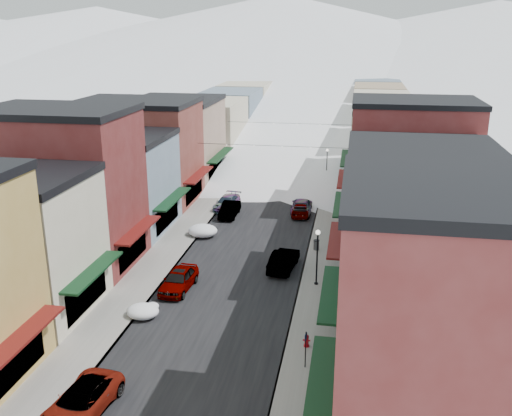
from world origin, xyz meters
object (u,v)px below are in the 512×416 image
at_px(fire_hydrant, 307,341).
at_px(trash_can, 316,245).
at_px(car_dark_hatch, 230,210).
at_px(car_white_suv, 81,402).
at_px(car_silver_sedan, 179,279).
at_px(car_green_sedan, 284,260).
at_px(streetlamp_near, 317,250).

bearing_deg(fire_hydrant, trash_can, 92.02).
bearing_deg(car_dark_hatch, car_white_suv, -91.22).
height_order(car_dark_hatch, fire_hydrant, car_dark_hatch).
bearing_deg(car_silver_sedan, car_dark_hatch, 93.35).
distance_m(car_green_sedan, fire_hydrant, 11.69).
height_order(car_dark_hatch, streetlamp_near, streetlamp_near).
xyz_separation_m(car_white_suv, car_silver_sedan, (0.52, 14.30, 0.07)).
relative_size(car_silver_sedan, car_green_sedan, 0.98).
bearing_deg(trash_can, car_dark_hatch, 139.43).
xyz_separation_m(car_silver_sedan, streetlamp_near, (9.75, 2.31, 2.03)).
bearing_deg(car_green_sedan, trash_can, -112.22).
xyz_separation_m(fire_hydrant, streetlamp_near, (-0.06, 8.70, 2.31)).
bearing_deg(car_dark_hatch, streetlamp_near, -56.73).
bearing_deg(trash_can, car_white_suv, -112.70).
xyz_separation_m(car_silver_sedan, fire_hydrant, (9.81, -6.40, -0.28)).
xyz_separation_m(car_silver_sedan, car_dark_hatch, (0.00, 17.02, -0.06)).
distance_m(trash_can, streetlamp_near, 7.15).
relative_size(car_dark_hatch, streetlamp_near, 1.04).
bearing_deg(car_green_sedan, car_dark_hatch, -53.45).
bearing_deg(fire_hydrant, streetlamp_near, 90.38).
height_order(car_silver_sedan, streetlamp_near, streetlamp_near).
distance_m(car_silver_sedan, fire_hydrant, 11.71).
xyz_separation_m(car_dark_hatch, fire_hydrant, (9.81, -23.41, -0.22)).
distance_m(car_silver_sedan, car_dark_hatch, 17.02).
bearing_deg(trash_can, fire_hydrant, -87.98).
bearing_deg(car_dark_hatch, car_silver_sedan, -90.27).
height_order(car_green_sedan, fire_hydrant, car_green_sedan).
xyz_separation_m(car_dark_hatch, streetlamp_near, (9.75, -14.71, 2.09)).
relative_size(car_white_suv, fire_hydrant, 6.66).
bearing_deg(car_green_sedan, fire_hydrant, 110.34).
distance_m(car_white_suv, car_dark_hatch, 31.32).
bearing_deg(car_white_suv, streetlamp_near, 64.34).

